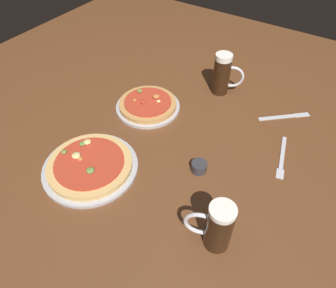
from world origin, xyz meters
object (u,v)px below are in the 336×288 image
Objects in this scene: pizza_plate_near at (90,165)px; beer_mug_amber at (217,226)px; pizza_plate_far at (148,105)px; knife_right at (284,116)px; fork_left at (282,157)px; beer_mug_dark at (222,74)px; ramekin_sauce at (199,167)px.

beer_mug_amber is at bearing -0.94° from pizza_plate_near.
pizza_plate_far is at bearing 94.36° from pizza_plate_near.
pizza_plate_near is at bearing -126.54° from knife_right.
fork_left is (0.54, 0.41, -0.01)m from pizza_plate_near.
pizza_plate_far reaches higher than knife_right.
beer_mug_dark reaches higher than knife_right.
beer_mug_amber is at bearing -97.79° from fork_left.
beer_mug_dark is 0.73m from beer_mug_amber.
ramekin_sauce is 0.26× the size of fork_left.
beer_mug_amber reaches higher than knife_right.
beer_mug_amber is at bearing -37.20° from pizza_plate_far.
beer_mug_amber is 3.12× the size of ramekin_sauce.
beer_mug_dark is 1.08× the size of beer_mug_amber.
beer_mug_dark reaches higher than pizza_plate_far.
fork_left is at bearing 3.13° from pizza_plate_far.
pizza_plate_far is 0.34m from beer_mug_dark.
beer_mug_amber is (0.48, -0.01, 0.07)m from pizza_plate_near.
beer_mug_amber is at bearing -89.18° from knife_right.
beer_mug_dark is 0.48m from ramekin_sauce.
beer_mug_dark is at bearing 75.26° from pizza_plate_near.
pizza_plate_far is at bearing -152.79° from knife_right.
pizza_plate_near is 1.79× the size of beer_mug_dark.
ramekin_sauce is at bearing -109.50° from knife_right.
beer_mug_amber reaches higher than pizza_plate_far.
pizza_plate_near is 1.22× the size of pizza_plate_far.
ramekin_sauce is 0.31m from fork_left.
beer_mug_dark is at bearing 146.60° from fork_left.
pizza_plate_near is 0.48m from beer_mug_amber.
pizza_plate_near is at bearing -142.69° from fork_left.
pizza_plate_near is at bearing -104.74° from beer_mug_dark.
pizza_plate_near reaches higher than ramekin_sauce.
pizza_plate_far reaches higher than fork_left.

